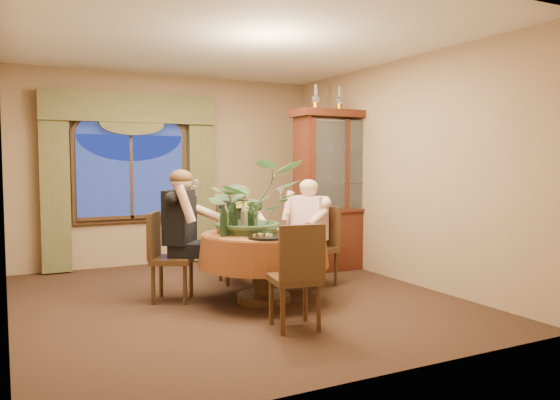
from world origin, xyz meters
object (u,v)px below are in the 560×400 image
olive_bowl (271,231)px  wine_bottle_2 (232,217)px  dining_table (264,267)px  wine_bottle_0 (223,220)px  chair_right (316,247)px  person_pink (309,232)px  wine_bottle_5 (244,218)px  chair_front_left (295,276)px  person_scarf (241,234)px  oil_lamp_center (339,99)px  chair_back_right (237,244)px  chair_back (172,257)px  wine_bottle_3 (235,220)px  wine_bottle_1 (251,219)px  centerpiece_plant (251,171)px  stoneware_vase (249,221)px  china_cabinet (339,190)px  oil_lamp_right (362,100)px  oil_lamp_left (316,97)px  wine_bottle_4 (226,219)px  person_back (180,234)px

olive_bowl → wine_bottle_2: (-0.33, 0.28, 0.14)m
dining_table → wine_bottle_0: (-0.48, -0.06, 0.54)m
chair_right → olive_bowl: size_ratio=6.97×
person_pink → wine_bottle_5: person_pink is taller
chair_front_left → person_scarf: (0.27, 1.89, 0.14)m
olive_bowl → person_pink: bearing=34.1°
person_pink → person_scarf: bearing=29.7°
oil_lamp_center → chair_back_right: bearing=-173.2°
chair_back → wine_bottle_3: 0.86m
olive_bowl → wine_bottle_1: 0.27m
centerpiece_plant → wine_bottle_5: centerpiece_plant is taller
dining_table → wine_bottle_0: size_ratio=4.29×
chair_front_left → stoneware_vase: (0.02, 1.07, 0.40)m
china_cabinet → oil_lamp_center: bearing=0.0°
wine_bottle_3 → wine_bottle_2: bearing=74.0°
oil_lamp_right → wine_bottle_3: size_ratio=1.03×
wine_bottle_3 → wine_bottle_5: bearing=41.0°
oil_lamp_center → wine_bottle_0: bearing=-150.4°
chair_right → person_pink: person_pink is taller
person_scarf → oil_lamp_center: bearing=-162.2°
chair_back → wine_bottle_2: (0.59, -0.27, 0.44)m
wine_bottle_3 → centerpiece_plant: bearing=36.7°
olive_bowl → wine_bottle_2: wine_bottle_2 is taller
chair_back → wine_bottle_3: wine_bottle_3 is taller
oil_lamp_left → oil_lamp_center: size_ratio=1.00×
wine_bottle_2 → wine_bottle_5: size_ratio=1.00×
stoneware_vase → wine_bottle_3: wine_bottle_3 is taller
oil_lamp_right → wine_bottle_3: 3.17m
chair_right → wine_bottle_4: bearing=79.7°
person_pink → wine_bottle_4: bearing=77.9°
oil_lamp_left → wine_bottle_4: 2.56m
stoneware_vase → wine_bottle_2: bearing=138.7°
dining_table → oil_lamp_center: (1.75, 1.21, 2.02)m
chair_back → wine_bottle_0: bearing=64.3°
oil_lamp_right → wine_bottle_3: (-2.49, -1.27, -1.48)m
china_cabinet → dining_table: bearing=-145.4°
chair_back → person_pink: person_pink is taller
oil_lamp_left → person_back: oil_lamp_left is taller
person_pink → olive_bowl: size_ratio=9.49×
chair_right → wine_bottle_1: bearing=89.2°
chair_right → wine_bottle_2: (-1.16, -0.15, 0.44)m
dining_table → chair_front_left: 1.00m
chair_back → wine_bottle_0: wine_bottle_0 is taller
china_cabinet → oil_lamp_right: 1.34m
olive_bowl → wine_bottle_3: 0.44m
centerpiece_plant → chair_back: bearing=156.9°
oil_lamp_left → wine_bottle_2: bearing=-148.8°
centerpiece_plant → olive_bowl: size_ratio=8.63×
oil_lamp_left → centerpiece_plant: bearing=-143.7°
oil_lamp_center → wine_bottle_0: oil_lamp_center is taller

